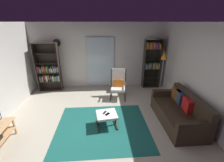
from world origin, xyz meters
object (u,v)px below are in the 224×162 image
cell_phone (107,114)px  floor_lamp_by_shelf (164,59)px  bookshelf_near_tv (49,70)px  tv_remote (105,112)px  lounge_armchair (118,83)px  wall_clock (57,43)px  leather_sofa (179,112)px  ottoman (107,116)px  bookshelf_near_sofa (152,61)px

cell_phone → floor_lamp_by_shelf: bearing=82.9°
cell_phone → floor_lamp_by_shelf: 2.85m
bookshelf_near_tv → cell_phone: (2.18, -2.48, -0.45)m
tv_remote → lounge_armchair: bearing=100.7°
tv_remote → wall_clock: 3.46m
cell_phone → lounge_armchair: bearing=117.8°
tv_remote → cell_phone: (0.07, -0.07, -0.00)m
leather_sofa → lounge_armchair: size_ratio=1.71×
bookshelf_near_tv → floor_lamp_by_shelf: 4.34m
lounge_armchair → leather_sofa: bearing=-47.6°
floor_lamp_by_shelf → wall_clock: 4.01m
cell_phone → tv_remote: bearing=178.3°
bookshelf_near_tv → ottoman: size_ratio=3.29×
wall_clock → bookshelf_near_tv: bearing=-150.9°
cell_phone → floor_lamp_by_shelf: size_ratio=0.08×
ottoman → tv_remote: (-0.05, 0.05, 0.08)m
leather_sofa → lounge_armchair: (-1.50, 1.64, 0.23)m
bookshelf_near_tv → floor_lamp_by_shelf: bookshelf_near_tv is taller
wall_clock → lounge_armchair: bearing=-23.4°
bookshelf_near_sofa → wall_clock: 3.81m
bookshelf_near_tv → ottoman: bearing=-48.6°
floor_lamp_by_shelf → lounge_armchair: bearing=179.8°
tv_remote → cell_phone: size_ratio=1.03×
ottoman → cell_phone: size_ratio=4.11×
ottoman → wall_clock: size_ratio=1.99×
tv_remote → wall_clock: size_ratio=0.50×
bookshelf_near_sofa → lounge_armchair: bearing=-150.4°
tv_remote → floor_lamp_by_shelf: size_ratio=0.09×
bookshelf_near_tv → lounge_armchair: 2.78m
leather_sofa → wall_clock: bearing=145.2°
bookshelf_near_tv → cell_phone: 3.34m
floor_lamp_by_shelf → wall_clock: wall_clock is taller
tv_remote → cell_phone: tv_remote is taller
tv_remote → wall_clock: (-1.73, 2.62, 1.46)m
bookshelf_near_sofa → cell_phone: 3.27m
ottoman → cell_phone: cell_phone is taller
bookshelf_near_tv → wall_clock: bearing=29.1°
tv_remote → wall_clock: wall_clock is taller
leather_sofa → tv_remote: bearing=-179.9°
floor_lamp_by_shelf → wall_clock: (-3.86, 0.99, 0.47)m
lounge_armchair → tv_remote: (-0.54, -1.64, -0.14)m
bookshelf_near_tv → cell_phone: size_ratio=13.52×
bookshelf_near_sofa → floor_lamp_by_shelf: bookshelf_near_sofa is taller
bookshelf_near_sofa → cell_phone: (-1.93, -2.54, -0.74)m
lounge_armchair → bookshelf_near_tv: bearing=163.8°
leather_sofa → lounge_armchair: lounge_armchair is taller
lounge_armchair → ottoman: bearing=-106.2°
lounge_armchair → cell_phone: bearing=-105.4°
ottoman → cell_phone: (0.02, -0.02, 0.07)m
bookshelf_near_tv → floor_lamp_by_shelf: (4.23, -0.78, 0.54)m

